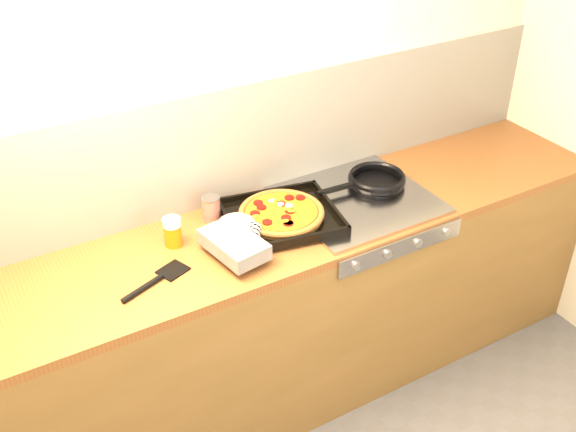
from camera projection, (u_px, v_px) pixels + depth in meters
room_shell at (229, 146)px, 2.73m from camera, size 3.20×3.20×3.20m
counter_run at (266, 317)px, 2.90m from camera, size 3.20×0.62×0.90m
stovetop at (357, 200)px, 2.84m from camera, size 0.60×0.56×0.02m
pizza_on_tray at (268, 221)px, 2.63m from camera, size 0.61×0.48×0.07m
frying_pan at (376, 180)px, 2.92m from camera, size 0.42×0.26×0.04m
tomato_can at (211, 209)px, 2.70m from camera, size 0.10×0.10×0.11m
juice_glass at (173, 232)px, 2.55m from camera, size 0.09×0.09×0.12m
wooden_spoon at (263, 199)px, 2.84m from camera, size 0.29×0.12×0.02m
black_spatula at (156, 281)px, 2.38m from camera, size 0.28×0.15×0.02m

